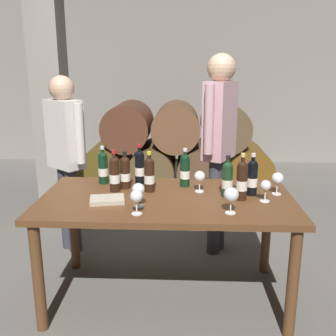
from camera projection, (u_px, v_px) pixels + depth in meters
ground_plane at (167, 296)px, 2.81m from camera, size 14.00×14.00×0.00m
cellar_back_wall at (179, 78)px, 6.51m from camera, size 10.00×0.24×2.80m
barrel_stack at (176, 149)px, 5.19m from camera, size 2.49×0.90×1.15m
stone_pillar at (51, 96)px, 4.08m from camera, size 0.32×0.32×2.60m
dining_table at (167, 210)px, 2.64m from camera, size 1.70×0.90×0.76m
wine_bottle_0 at (140, 167)px, 2.89m from camera, size 0.07×0.07×0.30m
wine_bottle_1 at (103, 167)px, 2.89m from camera, size 0.07×0.07×0.29m
wine_bottle_2 at (185, 170)px, 2.83m from camera, size 0.07×0.07×0.28m
wine_bottle_3 at (115, 174)px, 2.71m from camera, size 0.07×0.07×0.29m
wine_bottle_4 at (227, 179)px, 2.60m from camera, size 0.07×0.07×0.28m
wine_bottle_5 at (252, 177)px, 2.63m from camera, size 0.07×0.07×0.29m
wine_bottle_6 at (242, 180)px, 2.54m from camera, size 0.07×0.07×0.31m
wine_bottle_7 at (125, 172)px, 2.78m from camera, size 0.07×0.07×0.27m
wine_bottle_8 at (149, 174)px, 2.71m from camera, size 0.07×0.07×0.29m
wine_glass_0 at (231, 195)px, 2.30m from camera, size 0.09×0.09×0.16m
wine_glass_1 at (136, 197)px, 2.29m from camera, size 0.08×0.08×0.15m
wine_glass_2 at (200, 177)px, 2.70m from camera, size 0.08×0.08×0.15m
wine_glass_3 at (266, 186)px, 2.51m from camera, size 0.07×0.07×0.14m
wine_glass_4 at (138, 190)px, 2.42m from camera, size 0.08×0.08×0.15m
wine_glass_5 at (278, 179)px, 2.65m from camera, size 0.08×0.08×0.16m
tasting_notebook at (107, 200)px, 2.53m from camera, size 0.25×0.20×0.03m
sommelier_presenting at (219, 136)px, 3.25m from camera, size 0.31×0.45×1.72m
taster_seated_left at (66, 150)px, 3.31m from camera, size 0.40×0.34×1.54m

